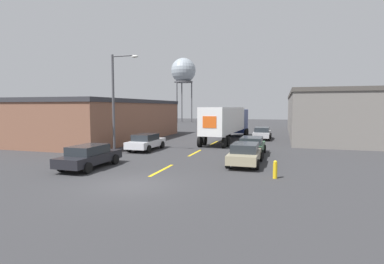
% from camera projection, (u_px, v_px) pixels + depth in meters
% --- Properties ---
extents(ground_plane, '(160.00, 160.00, 0.00)m').
position_uv_depth(ground_plane, '(133.00, 185.00, 14.31)').
color(ground_plane, '#333335').
extents(road_centerline, '(0.20, 17.45, 0.01)m').
position_uv_depth(road_centerline, '(195.00, 153.00, 24.36)').
color(road_centerline, gold).
rests_on(road_centerline, ground_plane).
extents(warehouse_left, '(10.04, 20.27, 4.55)m').
position_uv_depth(warehouse_left, '(107.00, 120.00, 34.34)').
color(warehouse_left, brown).
rests_on(warehouse_left, ground_plane).
extents(warehouse_right, '(9.26, 27.01, 5.51)m').
position_uv_depth(warehouse_right, '(326.00, 115.00, 38.59)').
color(warehouse_right, slate).
rests_on(warehouse_right, ground_plane).
extents(semi_truck, '(3.27, 14.16, 3.71)m').
position_uv_depth(semi_truck, '(228.00, 120.00, 33.11)').
color(semi_truck, navy).
rests_on(semi_truck, ground_plane).
extents(parked_car_left_far, '(2.00, 4.64, 1.41)m').
position_uv_depth(parked_car_left_far, '(146.00, 142.00, 25.90)').
color(parked_car_left_far, silver).
rests_on(parked_car_left_far, ground_plane).
extents(parked_car_right_mid, '(2.00, 4.64, 1.41)m').
position_uv_depth(parked_car_right_mid, '(252.00, 145.00, 23.29)').
color(parked_car_right_mid, '#2D5B38').
rests_on(parked_car_right_mid, ground_plane).
extents(parked_car_left_near, '(2.00, 4.64, 1.41)m').
position_uv_depth(parked_car_left_near, '(89.00, 156.00, 18.33)').
color(parked_car_left_near, black).
rests_on(parked_car_left_near, ground_plane).
extents(parked_car_right_near, '(2.00, 4.64, 1.41)m').
position_uv_depth(parked_car_right_near, '(245.00, 153.00, 19.30)').
color(parked_car_right_near, tan).
rests_on(parked_car_right_near, ground_plane).
extents(parked_car_right_far, '(2.00, 4.64, 1.41)m').
position_uv_depth(parked_car_right_far, '(262.00, 133.00, 34.56)').
color(parked_car_right_far, '#B2B2B7').
rests_on(parked_car_right_far, ground_plane).
extents(water_tower, '(5.97, 5.97, 15.53)m').
position_uv_depth(water_tower, '(183.00, 71.00, 72.35)').
color(water_tower, '#47474C').
rests_on(water_tower, ground_plane).
extents(street_lamp, '(2.39, 0.32, 7.93)m').
position_uv_depth(street_lamp, '(116.00, 96.00, 24.17)').
color(street_lamp, '#4C4C51').
rests_on(street_lamp, ground_plane).
extents(fire_hydrant, '(0.22, 0.22, 0.96)m').
position_uv_depth(fire_hydrant, '(275.00, 169.00, 15.62)').
color(fire_hydrant, gold).
rests_on(fire_hydrant, ground_plane).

